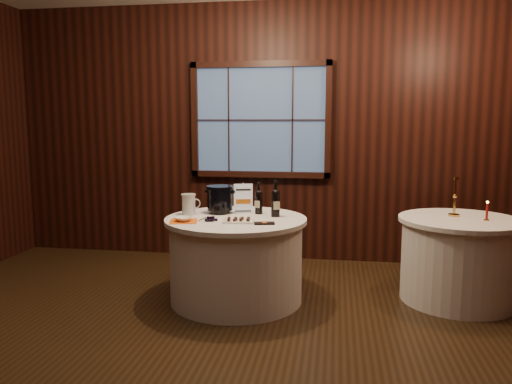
% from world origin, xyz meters
% --- Properties ---
extents(ground, '(6.00, 6.00, 0.00)m').
position_xyz_m(ground, '(0.00, 0.00, 0.00)').
color(ground, black).
rests_on(ground, ground).
extents(back_wall, '(6.00, 0.10, 3.00)m').
position_xyz_m(back_wall, '(0.00, 2.48, 1.54)').
color(back_wall, black).
rests_on(back_wall, ground).
extents(main_table, '(1.28, 1.28, 0.77)m').
position_xyz_m(main_table, '(0.00, 1.00, 0.39)').
color(main_table, white).
rests_on(main_table, ground).
extents(side_table, '(1.08, 1.08, 0.77)m').
position_xyz_m(side_table, '(2.00, 1.30, 0.39)').
color(side_table, white).
rests_on(side_table, ground).
extents(sign_stand, '(0.17, 0.12, 0.29)m').
position_xyz_m(sign_stand, '(0.02, 1.26, 0.87)').
color(sign_stand, silver).
rests_on(sign_stand, main_table).
extents(port_bottle_left, '(0.07, 0.08, 0.30)m').
position_xyz_m(port_bottle_left, '(0.17, 1.22, 0.90)').
color(port_bottle_left, black).
rests_on(port_bottle_left, main_table).
extents(port_bottle_right, '(0.08, 0.09, 0.33)m').
position_xyz_m(port_bottle_right, '(0.35, 1.12, 0.92)').
color(port_bottle_right, black).
rests_on(port_bottle_right, main_table).
extents(ice_bucket, '(0.26, 0.26, 0.26)m').
position_xyz_m(ice_bucket, '(-0.19, 1.20, 0.91)').
color(ice_bucket, black).
rests_on(ice_bucket, main_table).
extents(chocolate_plate, '(0.29, 0.21, 0.04)m').
position_xyz_m(chocolate_plate, '(0.06, 0.81, 0.79)').
color(chocolate_plate, white).
rests_on(chocolate_plate, main_table).
extents(chocolate_box, '(0.19, 0.12, 0.01)m').
position_xyz_m(chocolate_box, '(0.29, 0.76, 0.78)').
color(chocolate_box, black).
rests_on(chocolate_box, main_table).
extents(grape_bunch, '(0.18, 0.10, 0.04)m').
position_xyz_m(grape_bunch, '(-0.18, 0.80, 0.79)').
color(grape_bunch, black).
rests_on(grape_bunch, main_table).
extents(glass_pitcher, '(0.18, 0.14, 0.19)m').
position_xyz_m(glass_pitcher, '(-0.46, 1.09, 0.87)').
color(glass_pitcher, silver).
rests_on(glass_pitcher, main_table).
extents(orange_napkin, '(0.28, 0.28, 0.00)m').
position_xyz_m(orange_napkin, '(-0.42, 0.76, 0.77)').
color(orange_napkin, '#E75C13').
rests_on(orange_napkin, main_table).
extents(cracker_bowl, '(0.18, 0.18, 0.04)m').
position_xyz_m(cracker_bowl, '(-0.42, 0.76, 0.79)').
color(cracker_bowl, white).
rests_on(cracker_bowl, orange_napkin).
extents(brass_candlestick, '(0.10, 0.10, 0.36)m').
position_xyz_m(brass_candlestick, '(1.96, 1.40, 0.90)').
color(brass_candlestick, '#BB8E3A').
rests_on(brass_candlestick, side_table).
extents(red_candle, '(0.05, 0.05, 0.18)m').
position_xyz_m(red_candle, '(2.20, 1.22, 0.84)').
color(red_candle, '#BB8E3A').
rests_on(red_candle, side_table).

